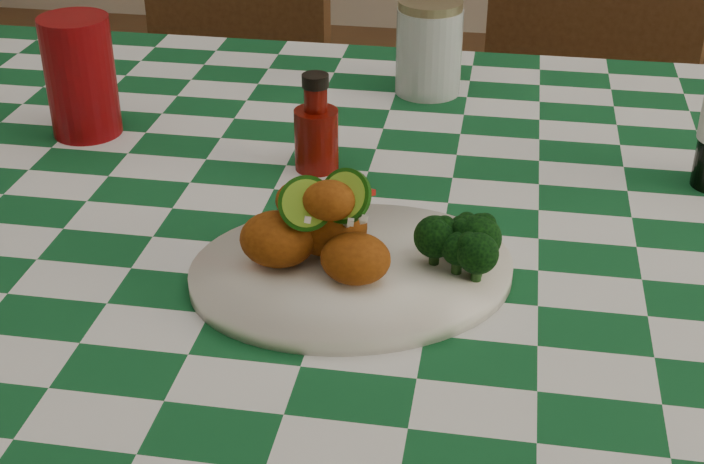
% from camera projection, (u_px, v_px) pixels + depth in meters
% --- Properties ---
extents(dining_table, '(1.66, 1.06, 0.79)m').
position_uv_depth(dining_table, '(359.00, 451.00, 1.33)').
color(dining_table, '#115126').
rests_on(dining_table, ground).
extents(plate, '(0.39, 0.34, 0.02)m').
position_uv_depth(plate, '(352.00, 272.00, 0.98)').
color(plate, white).
rests_on(plate, dining_table).
extents(fried_chicken_pile, '(0.14, 0.10, 0.09)m').
position_uv_depth(fried_chicken_pile, '(331.00, 223.00, 0.95)').
color(fried_chicken_pile, '#91440E').
rests_on(fried_chicken_pile, plate).
extents(broccoli_side, '(0.07, 0.07, 0.05)m').
position_uv_depth(broccoli_side, '(458.00, 245.00, 0.95)').
color(broccoli_side, black).
rests_on(broccoli_side, plate).
extents(red_tumbler, '(0.10, 0.10, 0.16)m').
position_uv_depth(red_tumbler, '(81.00, 77.00, 1.25)').
color(red_tumbler, maroon).
rests_on(red_tumbler, dining_table).
extents(ketchup_bottle, '(0.06, 0.06, 0.12)m').
position_uv_depth(ketchup_bottle, '(316.00, 122.00, 1.17)').
color(ketchup_bottle, '#5C0A04').
rests_on(ketchup_bottle, dining_table).
extents(mason_jar, '(0.11, 0.11, 0.13)m').
position_uv_depth(mason_jar, '(429.00, 47.00, 1.38)').
color(mason_jar, '#B2BCBA').
rests_on(mason_jar, dining_table).
extents(wooden_chair_left, '(0.46, 0.48, 0.86)m').
position_uv_depth(wooden_chair_left, '(206.00, 176.00, 1.97)').
color(wooden_chair_left, '#472814').
rests_on(wooden_chair_left, ground).
extents(wooden_chair_right, '(0.55, 0.56, 0.94)m').
position_uv_depth(wooden_chair_right, '(549.00, 171.00, 1.90)').
color(wooden_chair_right, '#472814').
rests_on(wooden_chair_right, ground).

